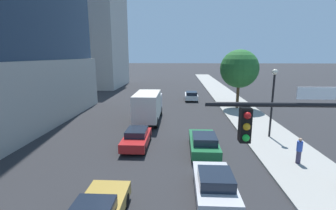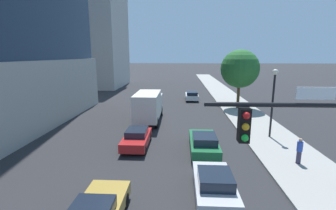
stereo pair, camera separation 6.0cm
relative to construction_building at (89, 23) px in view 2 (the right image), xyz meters
name	(u,v)px [view 2 (the right image)]	position (x,y,z in m)	size (l,w,h in m)	color
sidewalk	(253,122)	(27.03, -28.18, -13.25)	(4.53, 120.00, 0.15)	#9E9B93
construction_building	(89,23)	(0.00, 0.00, 0.00)	(14.45, 20.10, 31.94)	#B2AFA8
traffic_light_pole	(311,147)	(23.51, -45.21, -9.23)	(4.96, 0.48, 5.78)	black
street_lamp	(273,93)	(26.97, -32.90, -9.52)	(0.44, 0.44, 5.54)	black
street_tree	(240,69)	(26.84, -21.92, -8.23)	(4.72, 4.72, 7.31)	brown
car_silver	(214,185)	(21.25, -41.63, -12.65)	(1.87, 4.10, 1.39)	#B7B7BC
car_red	(137,138)	(16.33, -35.33, -12.64)	(1.77, 4.04, 1.35)	red
car_green	(204,143)	(21.25, -36.04, -12.64)	(1.91, 4.68, 1.39)	#1E6638
car_white	(192,96)	(21.25, -16.21, -12.62)	(1.88, 4.17, 1.41)	silver
box_truck	(149,105)	(16.33, -28.50, -11.56)	(2.29, 7.12, 3.14)	silver
pedestrian_blue_shirt	(299,151)	(26.95, -37.90, -12.34)	(0.34, 0.34, 1.64)	#38334C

